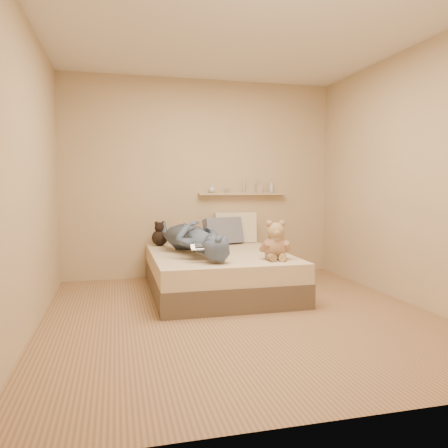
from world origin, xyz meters
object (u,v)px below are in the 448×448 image
object	(u,v)px
wall_shelf	(242,194)
bed	(218,272)
teddy_bear	(275,243)
person	(193,237)
dark_plush	(160,235)
pillow_cream	(235,228)
game_console	(200,247)
pillow_grey	(223,231)

from	to	relation	value
wall_shelf	bed	bearing A→B (deg)	-121.18
teddy_bear	person	bearing A→B (deg)	142.62
dark_plush	pillow_cream	xyz separation A→B (m)	(1.01, 0.08, 0.06)
game_console	bed	bearing A→B (deg)	61.04
game_console	teddy_bear	world-z (taller)	teddy_bear
teddy_bear	pillow_cream	xyz separation A→B (m)	(-0.04, 1.42, 0.03)
pillow_cream	person	distance (m)	1.11
game_console	dark_plush	size ratio (longest dim) A/B	0.56
teddy_bear	person	world-z (taller)	teddy_bear
person	wall_shelf	distance (m)	1.33
teddy_bear	dark_plush	bearing A→B (deg)	128.17
teddy_bear	wall_shelf	size ratio (longest dim) A/B	0.34
person	bed	bearing A→B (deg)	173.66
teddy_bear	person	size ratio (longest dim) A/B	0.26
wall_shelf	person	bearing A→B (deg)	-132.20
pillow_cream	wall_shelf	xyz separation A→B (m)	(0.12, 0.08, 0.45)
pillow_cream	person	xyz separation A→B (m)	(-0.72, -0.84, -0.01)
bed	pillow_grey	distance (m)	0.83
pillow_grey	wall_shelf	world-z (taller)	wall_shelf
bed	pillow_grey	size ratio (longest dim) A/B	3.80
bed	wall_shelf	world-z (taller)	wall_shelf
game_console	pillow_cream	world-z (taller)	pillow_cream
pillow_cream	wall_shelf	size ratio (longest dim) A/B	0.46
game_console	pillow_grey	world-z (taller)	pillow_grey
teddy_bear	wall_shelf	bearing A→B (deg)	86.83
game_console	pillow_grey	size ratio (longest dim) A/B	0.35
dark_plush	wall_shelf	xyz separation A→B (m)	(1.13, 0.16, 0.51)
dark_plush	person	size ratio (longest dim) A/B	0.20
person	wall_shelf	bearing A→B (deg)	-141.18
pillow_grey	wall_shelf	size ratio (longest dim) A/B	0.42
teddy_bear	pillow_grey	world-z (taller)	teddy_bear
bed	pillow_cream	bearing A→B (deg)	62.62
game_console	pillow_grey	distance (m)	1.39
dark_plush	person	distance (m)	0.82
game_console	teddy_bear	size ratio (longest dim) A/B	0.43
game_console	wall_shelf	bearing A→B (deg)	59.68
bed	pillow_cream	world-z (taller)	pillow_cream
dark_plush	person	bearing A→B (deg)	-68.71
bed	person	xyz separation A→B (m)	(-0.29, -0.01, 0.41)
dark_plush	pillow_grey	xyz separation A→B (m)	(0.81, -0.06, 0.03)
game_console	person	size ratio (longest dim) A/B	0.11
pillow_grey	teddy_bear	bearing A→B (deg)	-79.59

